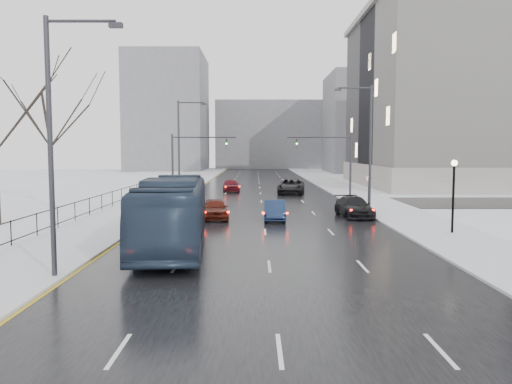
{
  "coord_description": "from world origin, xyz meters",
  "views": [
    {
      "loc": [
        -0.61,
        0.98,
        5.02
      ],
      "look_at": [
        -0.56,
        30.78,
        2.5
      ],
      "focal_mm": 35.0,
      "sensor_mm": 36.0,
      "label": 1
    }
  ],
  "objects_px": {
    "streetlight_r_mid": "(368,142)",
    "sedan_right_far": "(354,207)",
    "tree_park_e": "(53,208)",
    "no_uturn_sign": "(368,181)",
    "mast_signal_left": "(184,160)",
    "streetlight_l_far": "(181,144)",
    "streetlight_l_near": "(56,134)",
    "mast_signal_right": "(339,160)",
    "lamppost_r_mid": "(454,186)",
    "sedan_right_near": "(275,210)",
    "bus": "(173,213)",
    "sedan_right_cross": "(291,186)",
    "sedan_center_far": "(231,185)",
    "sedan_center_near": "(215,209)"
  },
  "relations": [
    {
      "from": "tree_park_e",
      "to": "no_uturn_sign",
      "type": "bearing_deg",
      "value": 0.0
    },
    {
      "from": "sedan_center_far",
      "to": "sedan_center_near",
      "type": "bearing_deg",
      "value": -97.43
    },
    {
      "from": "mast_signal_right",
      "to": "sedan_right_near",
      "type": "bearing_deg",
      "value": -118.81
    },
    {
      "from": "mast_signal_left",
      "to": "sedan_right_near",
      "type": "relative_size",
      "value": 1.52
    },
    {
      "from": "tree_park_e",
      "to": "sedan_right_cross",
      "type": "height_order",
      "value": "tree_park_e"
    },
    {
      "from": "sedan_center_far",
      "to": "sedan_right_near",
      "type": "bearing_deg",
      "value": -87.49
    },
    {
      "from": "streetlight_r_mid",
      "to": "streetlight_l_far",
      "type": "xyz_separation_m",
      "value": [
        -16.33,
        12.0,
        0.0
      ]
    },
    {
      "from": "mast_signal_right",
      "to": "sedan_right_cross",
      "type": "relative_size",
      "value": 1.06
    },
    {
      "from": "streetlight_r_mid",
      "to": "sedan_right_near",
      "type": "bearing_deg",
      "value": -152.2
    },
    {
      "from": "mast_signal_left",
      "to": "sedan_right_near",
      "type": "bearing_deg",
      "value": -55.69
    },
    {
      "from": "streetlight_l_near",
      "to": "lamppost_r_mid",
      "type": "relative_size",
      "value": 2.34
    },
    {
      "from": "streetlight_l_near",
      "to": "streetlight_l_far",
      "type": "relative_size",
      "value": 1.0
    },
    {
      "from": "streetlight_r_mid",
      "to": "sedan_right_far",
      "type": "xyz_separation_m",
      "value": [
        -1.39,
        -2.1,
        -4.83
      ]
    },
    {
      "from": "tree_park_e",
      "to": "bus",
      "type": "distance_m",
      "value": 22.33
    },
    {
      "from": "streetlight_r_mid",
      "to": "bus",
      "type": "height_order",
      "value": "streetlight_r_mid"
    },
    {
      "from": "lamppost_r_mid",
      "to": "sedan_right_near",
      "type": "height_order",
      "value": "lamppost_r_mid"
    },
    {
      "from": "tree_park_e",
      "to": "streetlight_l_far",
      "type": "xyz_separation_m",
      "value": [
        10.03,
        8.0,
        5.62
      ]
    },
    {
      "from": "lamppost_r_mid",
      "to": "no_uturn_sign",
      "type": "bearing_deg",
      "value": 97.33
    },
    {
      "from": "sedan_right_far",
      "to": "streetlight_r_mid",
      "type": "bearing_deg",
      "value": 51.57
    },
    {
      "from": "sedan_right_near",
      "to": "sedan_center_far",
      "type": "distance_m",
      "value": 24.82
    },
    {
      "from": "mast_signal_left",
      "to": "sedan_right_far",
      "type": "bearing_deg",
      "value": -35.61
    },
    {
      "from": "streetlight_r_mid",
      "to": "sedan_right_far",
      "type": "height_order",
      "value": "streetlight_r_mid"
    },
    {
      "from": "lamppost_r_mid",
      "to": "bus",
      "type": "height_order",
      "value": "lamppost_r_mid"
    },
    {
      "from": "tree_park_e",
      "to": "sedan_center_far",
      "type": "height_order",
      "value": "tree_park_e"
    },
    {
      "from": "streetlight_l_far",
      "to": "lamppost_r_mid",
      "type": "distance_m",
      "value": 29.3
    },
    {
      "from": "streetlight_l_far",
      "to": "sedan_right_near",
      "type": "xyz_separation_m",
      "value": [
        8.95,
        -15.89,
        -4.88
      ]
    },
    {
      "from": "streetlight_l_far",
      "to": "mast_signal_left",
      "type": "distance_m",
      "value": 4.36
    },
    {
      "from": "streetlight_r_mid",
      "to": "tree_park_e",
      "type": "bearing_deg",
      "value": 171.37
    },
    {
      "from": "bus",
      "to": "sedan_center_far",
      "type": "distance_m",
      "value": 34.37
    },
    {
      "from": "streetlight_l_near",
      "to": "streetlight_l_far",
      "type": "xyz_separation_m",
      "value": [
        0.0,
        32.0,
        0.0
      ]
    },
    {
      "from": "tree_park_e",
      "to": "mast_signal_right",
      "type": "xyz_separation_m",
      "value": [
        25.53,
        4.0,
        4.11
      ]
    },
    {
      "from": "streetlight_l_far",
      "to": "no_uturn_sign",
      "type": "height_order",
      "value": "streetlight_l_far"
    },
    {
      "from": "mast_signal_right",
      "to": "no_uturn_sign",
      "type": "bearing_deg",
      "value": -64.89
    },
    {
      "from": "sedan_right_cross",
      "to": "sedan_right_far",
      "type": "xyz_separation_m",
      "value": [
        3.27,
        -19.63,
        -0.11
      ]
    },
    {
      "from": "tree_park_e",
      "to": "sedan_right_near",
      "type": "bearing_deg",
      "value": -22.57
    },
    {
      "from": "streetlight_l_far",
      "to": "sedan_right_far",
      "type": "xyz_separation_m",
      "value": [
        14.94,
        -14.1,
        -4.83
      ]
    },
    {
      "from": "no_uturn_sign",
      "to": "sedan_right_cross",
      "type": "distance_m",
      "value": 14.74
    },
    {
      "from": "streetlight_l_far",
      "to": "streetlight_l_near",
      "type": "bearing_deg",
      "value": -90.0
    },
    {
      "from": "streetlight_r_mid",
      "to": "mast_signal_right",
      "type": "xyz_separation_m",
      "value": [
        -0.84,
        8.0,
        -1.51
      ]
    },
    {
      "from": "tree_park_e",
      "to": "no_uturn_sign",
      "type": "height_order",
      "value": "tree_park_e"
    },
    {
      "from": "lamppost_r_mid",
      "to": "streetlight_l_near",
      "type": "bearing_deg",
      "value": -152.45
    },
    {
      "from": "streetlight_l_near",
      "to": "streetlight_r_mid",
      "type": "bearing_deg",
      "value": 50.76
    },
    {
      "from": "sedan_right_cross",
      "to": "sedan_center_far",
      "type": "height_order",
      "value": "sedan_right_cross"
    },
    {
      "from": "mast_signal_right",
      "to": "sedan_center_near",
      "type": "relative_size",
      "value": 1.48
    },
    {
      "from": "mast_signal_left",
      "to": "sedan_center_far",
      "type": "relative_size",
      "value": 1.45
    },
    {
      "from": "sedan_right_far",
      "to": "sedan_center_far",
      "type": "distance_m",
      "value": 24.88
    },
    {
      "from": "streetlight_r_mid",
      "to": "no_uturn_sign",
      "type": "xyz_separation_m",
      "value": [
        1.03,
        4.0,
        -3.32
      ]
    },
    {
      "from": "no_uturn_sign",
      "to": "tree_park_e",
      "type": "bearing_deg",
      "value": 180.0
    },
    {
      "from": "mast_signal_left",
      "to": "bus",
      "type": "height_order",
      "value": "mast_signal_left"
    },
    {
      "from": "sedan_center_near",
      "to": "no_uturn_sign",
      "type": "bearing_deg",
      "value": 22.58
    }
  ]
}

